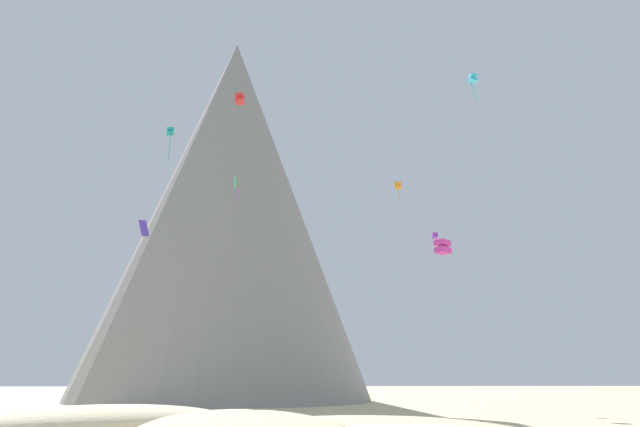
{
  "coord_description": "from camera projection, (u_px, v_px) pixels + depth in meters",
  "views": [
    {
      "loc": [
        -2.83,
        -27.58,
        4.04
      ],
      "look_at": [
        0.27,
        30.87,
        20.32
      ],
      "focal_mm": 32.7,
      "sensor_mm": 36.0,
      "label": 1
    }
  ],
  "objects": [
    {
      "name": "kite_magenta_mid",
      "position": [
        443.0,
        247.0,
        58.04
      ],
      "size": [
        1.76,
        1.75,
        1.39
      ],
      "rotation": [
        0.0,
        0.0,
        5.32
      ],
      "color": "#D1339E"
    },
    {
      "name": "kite_red_high",
      "position": [
        240.0,
        99.0,
        69.46
      ],
      "size": [
        1.11,
        1.16,
        1.24
      ],
      "rotation": [
        0.0,
        0.0,
        6.09
      ],
      "color": "red"
    },
    {
      "name": "kite_green_mid",
      "position": [
        236.0,
        182.0,
        63.12
      ],
      "size": [
        0.55,
        1.75,
        3.24
      ],
      "rotation": [
        0.0,
        0.0,
        1.73
      ],
      "color": "green"
    },
    {
      "name": "dune_foreground_right",
      "position": [
        94.0,
        425.0,
        48.59
      ],
      "size": [
        26.1,
        22.24,
        3.29
      ],
      "primitive_type": "ellipsoid",
      "rotation": [
        0.0,
        0.0,
        0.61
      ],
      "color": "beige",
      "rests_on": "ground_plane"
    },
    {
      "name": "kite_cyan_high",
      "position": [
        473.0,
        79.0,
        61.64
      ],
      "size": [
        0.84,
        0.87,
        3.07
      ],
      "rotation": [
        0.0,
        0.0,
        0.18
      ],
      "color": "#33BCDB"
    },
    {
      "name": "rock_massif",
      "position": [
        235.0,
        230.0,
        102.81
      ],
      "size": [
        59.16,
        59.16,
        65.76
      ],
      "color": "gray",
      "rests_on": "ground_plane"
    },
    {
      "name": "kite_indigo_mid",
      "position": [
        144.0,
        228.0,
        47.06
      ],
      "size": [
        0.87,
        0.63,
        1.46
      ],
      "rotation": [
        0.0,
        0.0,
        0.09
      ],
      "color": "#5138B2"
    },
    {
      "name": "kite_violet_mid",
      "position": [
        435.0,
        236.0,
        83.26
      ],
      "size": [
        0.73,
        0.79,
        0.9
      ],
      "rotation": [
        0.0,
        0.0,
        3.19
      ],
      "color": "purple"
    },
    {
      "name": "kite_teal_high",
      "position": [
        170.0,
        132.0,
        81.52
      ],
      "size": [
        1.19,
        1.15,
        5.09
      ],
      "rotation": [
        0.0,
        0.0,
        1.9
      ],
      "color": "teal"
    },
    {
      "name": "kite_orange_high",
      "position": [
        398.0,
        186.0,
        86.01
      ],
      "size": [
        1.2,
        1.17,
        3.18
      ],
      "rotation": [
        0.0,
        0.0,
        4.46
      ],
      "color": "orange"
    }
  ]
}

